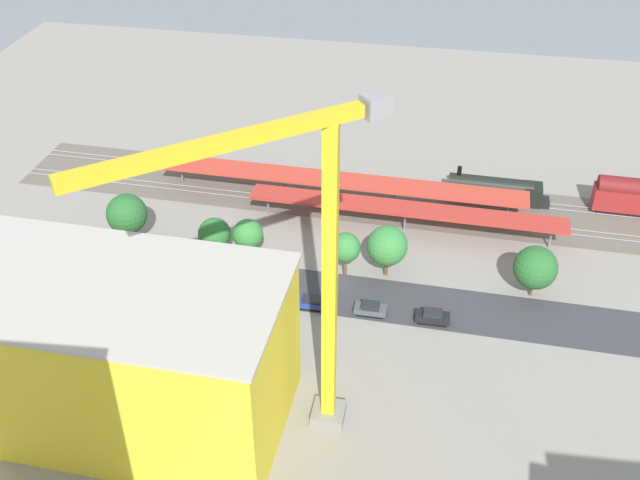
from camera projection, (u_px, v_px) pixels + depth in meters
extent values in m
plane|color=gray|center=(340.00, 280.00, 106.20)|extent=(182.87, 182.87, 0.00)
cube|color=#665E54|center=(363.00, 198.00, 124.19)|extent=(114.58, 17.18, 0.01)
cube|color=#38383D|center=(336.00, 294.00, 103.78)|extent=(114.46, 11.36, 0.01)
cube|color=#9E9EA8|center=(366.00, 184.00, 127.42)|extent=(114.27, 2.48, 0.12)
cube|color=#9E9EA8|center=(365.00, 188.00, 126.26)|extent=(114.27, 2.48, 0.12)
cube|color=#9E9EA8|center=(360.00, 205.00, 121.92)|extent=(114.27, 2.48, 0.12)
cube|color=#9E9EA8|center=(359.00, 210.00, 120.76)|extent=(114.27, 2.48, 0.12)
cube|color=#B73328|center=(406.00, 209.00, 114.08)|extent=(47.56, 4.99, 0.49)
cylinder|color=slate|center=(551.00, 237.00, 111.65)|extent=(0.30, 0.30, 3.73)
cylinder|color=slate|center=(405.00, 220.00, 115.29)|extent=(0.30, 0.30, 3.73)
cylinder|color=slate|center=(268.00, 205.00, 118.93)|extent=(0.30, 0.30, 3.73)
cube|color=#C63D2D|center=(339.00, 180.00, 121.38)|extent=(59.18, 6.07, 0.38)
cylinder|color=slate|center=(508.00, 209.00, 117.98)|extent=(0.30, 0.30, 3.58)
cylinder|color=slate|center=(394.00, 197.00, 121.00)|extent=(0.30, 0.30, 3.58)
cylinder|color=slate|center=(285.00, 185.00, 124.02)|extent=(0.30, 0.30, 3.58)
cylinder|color=slate|center=(182.00, 174.00, 127.04)|extent=(0.30, 0.30, 3.58)
cube|color=black|center=(498.00, 197.00, 123.35)|extent=(16.15, 2.99, 1.00)
cylinder|color=black|center=(491.00, 186.00, 122.45)|extent=(13.39, 3.23, 2.96)
cube|color=black|center=(533.00, 195.00, 121.78)|extent=(2.83, 3.21, 3.33)
cylinder|color=black|center=(460.00, 171.00, 122.09)|extent=(0.70, 0.70, 1.40)
cube|color=black|center=(432.00, 321.00, 99.01)|extent=(3.74, 1.91, 0.30)
cube|color=black|center=(433.00, 317.00, 98.66)|extent=(4.44, 2.01, 0.90)
cube|color=#1E2328|center=(433.00, 313.00, 98.26)|extent=(2.50, 1.73, 0.51)
cube|color=black|center=(370.00, 313.00, 100.33)|extent=(3.54, 1.80, 0.30)
cube|color=#474C51|center=(370.00, 309.00, 100.03)|extent=(4.22, 1.88, 0.76)
cube|color=#1E2328|center=(371.00, 305.00, 99.64)|extent=(2.36, 1.65, 0.58)
cube|color=black|center=(312.00, 306.00, 101.37)|extent=(3.73, 1.68, 0.30)
cube|color=navy|center=(312.00, 303.00, 101.05)|extent=(4.44, 1.76, 0.83)
cube|color=#1E2328|center=(312.00, 299.00, 100.67)|extent=(2.49, 1.53, 0.50)
cube|color=black|center=(256.00, 299.00, 102.56)|extent=(3.72, 1.90, 0.30)
cube|color=maroon|center=(256.00, 296.00, 102.27)|extent=(4.42, 2.00, 0.74)
cube|color=#1E2328|center=(256.00, 293.00, 101.90)|extent=(2.50, 1.69, 0.54)
cube|color=black|center=(197.00, 292.00, 103.81)|extent=(3.50, 1.84, 0.30)
cube|color=maroon|center=(196.00, 289.00, 103.52)|extent=(4.16, 1.92, 0.73)
cube|color=#1E2328|center=(196.00, 286.00, 103.14)|extent=(2.33, 1.68, 0.60)
cube|color=black|center=(145.00, 288.00, 104.65)|extent=(3.89, 1.83, 0.30)
cube|color=navy|center=(145.00, 285.00, 104.36)|extent=(4.63, 1.90, 0.72)
cube|color=#1E2328|center=(144.00, 281.00, 103.99)|extent=(2.59, 1.67, 0.57)
cube|color=yellow|center=(115.00, 353.00, 81.45)|extent=(36.48, 19.26, 17.66)
cube|color=#B7B2A8|center=(101.00, 287.00, 76.29)|extent=(37.09, 19.87, 0.40)
cube|color=gray|center=(328.00, 413.00, 85.42)|extent=(3.60, 3.60, 1.20)
cube|color=yellow|center=(330.00, 290.00, 75.38)|extent=(1.40, 1.40, 36.33)
cube|color=yellow|center=(220.00, 144.00, 60.58)|extent=(20.93, 17.88, 1.20)
cube|color=gray|center=(376.00, 105.00, 66.47)|extent=(3.12, 3.08, 2.00)
cube|color=black|center=(119.00, 314.00, 99.93)|extent=(10.02, 2.56, 0.50)
cube|color=silver|center=(125.00, 305.00, 98.77)|extent=(7.76, 2.74, 2.86)
cube|color=maroon|center=(89.00, 301.00, 99.74)|extent=(2.33, 2.58, 2.54)
cylinder|color=brown|center=(386.00, 266.00, 106.53)|extent=(0.57, 0.57, 2.95)
sphere|color=#38843D|center=(387.00, 246.00, 104.56)|extent=(5.65, 5.65, 5.65)
cylinder|color=brown|center=(249.00, 252.00, 109.06)|extent=(0.41, 0.41, 3.12)
sphere|color=#38843D|center=(248.00, 234.00, 107.30)|extent=(4.37, 4.37, 4.37)
cylinder|color=brown|center=(531.00, 287.00, 102.92)|extent=(0.41, 0.41, 2.52)
sphere|color=#28662D|center=(535.00, 268.00, 101.03)|extent=(5.88, 5.88, 5.88)
cylinder|color=brown|center=(345.00, 266.00, 106.27)|extent=(0.47, 0.47, 3.27)
sphere|color=#38843D|center=(345.00, 248.00, 104.50)|extent=(4.21, 4.21, 4.21)
cylinder|color=brown|center=(216.00, 251.00, 109.63)|extent=(0.40, 0.40, 2.68)
sphere|color=#2D7233|center=(214.00, 234.00, 107.93)|extent=(4.69, 4.69, 4.69)
cylinder|color=brown|center=(130.00, 235.00, 112.59)|extent=(0.52, 0.52, 3.18)
sphere|color=#28662D|center=(127.00, 214.00, 110.50)|extent=(5.92, 5.92, 5.92)
cylinder|color=#333333|center=(127.00, 273.00, 102.47)|extent=(0.16, 0.16, 6.26)
cube|color=black|center=(123.00, 251.00, 100.43)|extent=(0.36, 0.36, 0.90)
sphere|color=yellow|center=(122.00, 253.00, 100.63)|extent=(0.20, 0.20, 0.20)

